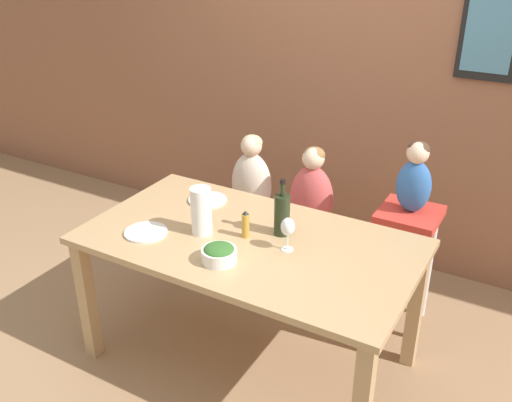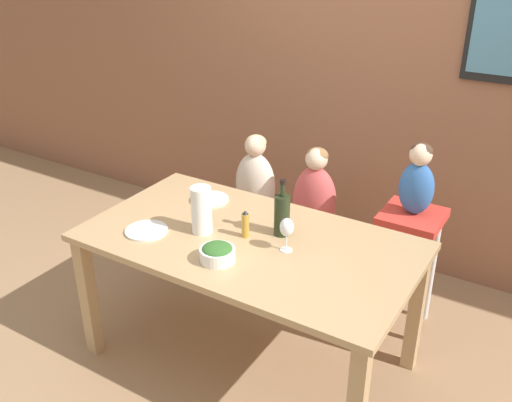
{
  "view_description": "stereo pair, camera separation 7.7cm",
  "coord_description": "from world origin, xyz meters",
  "px_view_note": "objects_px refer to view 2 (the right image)",
  "views": [
    {
      "loc": [
        1.25,
        -2.12,
        2.18
      ],
      "look_at": [
        0.0,
        0.07,
        0.94
      ],
      "focal_mm": 40.0,
      "sensor_mm": 36.0,
      "label": 1
    },
    {
      "loc": [
        1.32,
        -2.08,
        2.18
      ],
      "look_at": [
        0.0,
        0.07,
        0.94
      ],
      "focal_mm": 40.0,
      "sensor_mm": 36.0,
      "label": 2
    }
  ],
  "objects_px": {
    "person_child_center": "(315,193)",
    "wine_glass_near": "(287,228)",
    "paper_towel_roll": "(201,210)",
    "chair_right_highchair": "(409,240)",
    "dinner_plate_back_left": "(210,199)",
    "wine_bottle": "(282,214)",
    "dinner_plate_front_left": "(146,231)",
    "chair_far_left": "(255,224)",
    "person_baby_right": "(418,179)",
    "salad_bowl_large": "(217,253)",
    "person_child_left": "(255,179)",
    "chair_far_center": "(312,241)"
  },
  "relations": [
    {
      "from": "chair_far_left",
      "to": "wine_glass_near",
      "type": "bearing_deg",
      "value": -49.66
    },
    {
      "from": "chair_right_highchair",
      "to": "wine_bottle",
      "type": "height_order",
      "value": "wine_bottle"
    },
    {
      "from": "wine_glass_near",
      "to": "person_child_center",
      "type": "bearing_deg",
      "value": 105.57
    },
    {
      "from": "chair_far_left",
      "to": "wine_bottle",
      "type": "height_order",
      "value": "wine_bottle"
    },
    {
      "from": "salad_bowl_large",
      "to": "dinner_plate_back_left",
      "type": "bearing_deg",
      "value": 128.93
    },
    {
      "from": "wine_bottle",
      "to": "paper_towel_roll",
      "type": "height_order",
      "value": "wine_bottle"
    },
    {
      "from": "chair_far_center",
      "to": "salad_bowl_large",
      "type": "bearing_deg",
      "value": -91.32
    },
    {
      "from": "wine_bottle",
      "to": "wine_glass_near",
      "type": "bearing_deg",
      "value": -53.03
    },
    {
      "from": "dinner_plate_front_left",
      "to": "salad_bowl_large",
      "type": "bearing_deg",
      "value": -4.5
    },
    {
      "from": "chair_right_highchair",
      "to": "wine_glass_near",
      "type": "distance_m",
      "value": 0.89
    },
    {
      "from": "paper_towel_roll",
      "to": "chair_right_highchair",
      "type": "bearing_deg",
      "value": 43.48
    },
    {
      "from": "chair_right_highchair",
      "to": "wine_glass_near",
      "type": "bearing_deg",
      "value": -117.98
    },
    {
      "from": "salad_bowl_large",
      "to": "chair_far_center",
      "type": "bearing_deg",
      "value": 88.68
    },
    {
      "from": "chair_far_center",
      "to": "person_child_center",
      "type": "xyz_separation_m",
      "value": [
        0.0,
        0.0,
        0.33
      ]
    },
    {
      "from": "chair_far_center",
      "to": "dinner_plate_back_left",
      "type": "distance_m",
      "value": 0.75
    },
    {
      "from": "paper_towel_roll",
      "to": "salad_bowl_large",
      "type": "xyz_separation_m",
      "value": [
        0.22,
        -0.18,
        -0.08
      ]
    },
    {
      "from": "chair_far_left",
      "to": "dinner_plate_back_left",
      "type": "relative_size",
      "value": 2.1
    },
    {
      "from": "person_child_center",
      "to": "salad_bowl_large",
      "type": "height_order",
      "value": "person_child_center"
    },
    {
      "from": "person_baby_right",
      "to": "dinner_plate_front_left",
      "type": "distance_m",
      "value": 1.45
    },
    {
      "from": "chair_far_left",
      "to": "chair_right_highchair",
      "type": "bearing_deg",
      "value": -0.0
    },
    {
      "from": "person_child_left",
      "to": "person_child_center",
      "type": "bearing_deg",
      "value": 0.0
    },
    {
      "from": "chair_far_left",
      "to": "wine_bottle",
      "type": "bearing_deg",
      "value": -48.99
    },
    {
      "from": "wine_bottle",
      "to": "paper_towel_roll",
      "type": "xyz_separation_m",
      "value": [
        -0.36,
        -0.19,
        0.01
      ]
    },
    {
      "from": "paper_towel_roll",
      "to": "dinner_plate_back_left",
      "type": "xyz_separation_m",
      "value": [
        -0.18,
        0.32,
        -0.12
      ]
    },
    {
      "from": "person_child_left",
      "to": "wine_glass_near",
      "type": "relative_size",
      "value": 3.16
    },
    {
      "from": "chair_far_center",
      "to": "wine_bottle",
      "type": "height_order",
      "value": "wine_bottle"
    },
    {
      "from": "person_child_left",
      "to": "person_baby_right",
      "type": "height_order",
      "value": "person_baby_right"
    },
    {
      "from": "chair_far_left",
      "to": "person_child_left",
      "type": "relative_size",
      "value": 0.84
    },
    {
      "from": "dinner_plate_front_left",
      "to": "wine_glass_near",
      "type": "bearing_deg",
      "value": 16.84
    },
    {
      "from": "person_child_left",
      "to": "salad_bowl_large",
      "type": "relative_size",
      "value": 3.26
    },
    {
      "from": "wine_bottle",
      "to": "chair_far_center",
      "type": "bearing_deg",
      "value": 100.2
    },
    {
      "from": "chair_right_highchair",
      "to": "paper_towel_roll",
      "type": "xyz_separation_m",
      "value": [
        -0.84,
        -0.8,
        0.31
      ]
    },
    {
      "from": "person_child_left",
      "to": "dinner_plate_front_left",
      "type": "relative_size",
      "value": 2.5
    },
    {
      "from": "chair_far_center",
      "to": "chair_right_highchair",
      "type": "xyz_separation_m",
      "value": [
        0.6,
        -0.0,
        0.19
      ]
    },
    {
      "from": "chair_far_center",
      "to": "paper_towel_roll",
      "type": "bearing_deg",
      "value": -107.12
    },
    {
      "from": "chair_right_highchair",
      "to": "wine_glass_near",
      "type": "xyz_separation_m",
      "value": [
        -0.39,
        -0.74,
        0.31
      ]
    },
    {
      "from": "wine_glass_near",
      "to": "chair_far_left",
      "type": "bearing_deg",
      "value": 130.34
    },
    {
      "from": "person_baby_right",
      "to": "wine_glass_near",
      "type": "bearing_deg",
      "value": -117.96
    },
    {
      "from": "person_baby_right",
      "to": "chair_right_highchair",
      "type": "bearing_deg",
      "value": -90.0
    },
    {
      "from": "person_child_left",
      "to": "wine_bottle",
      "type": "relative_size",
      "value": 1.81
    },
    {
      "from": "chair_far_center",
      "to": "person_baby_right",
      "type": "distance_m",
      "value": 0.82
    },
    {
      "from": "chair_far_center",
      "to": "dinner_plate_front_left",
      "type": "relative_size",
      "value": 2.1
    },
    {
      "from": "dinner_plate_back_left",
      "to": "wine_glass_near",
      "type": "bearing_deg",
      "value": -21.88
    },
    {
      "from": "salad_bowl_large",
      "to": "dinner_plate_front_left",
      "type": "xyz_separation_m",
      "value": [
        -0.47,
        0.04,
        -0.04
      ]
    },
    {
      "from": "person_child_left",
      "to": "dinner_plate_front_left",
      "type": "distance_m",
      "value": 0.95
    },
    {
      "from": "chair_right_highchair",
      "to": "dinner_plate_back_left",
      "type": "height_order",
      "value": "dinner_plate_back_left"
    },
    {
      "from": "person_child_center",
      "to": "wine_glass_near",
      "type": "bearing_deg",
      "value": -74.43
    },
    {
      "from": "person_child_center",
      "to": "wine_glass_near",
      "type": "relative_size",
      "value": 3.16
    },
    {
      "from": "chair_right_highchair",
      "to": "salad_bowl_large",
      "type": "relative_size",
      "value": 4.45
    },
    {
      "from": "chair_right_highchair",
      "to": "person_child_left",
      "type": "distance_m",
      "value": 1.02
    }
  ]
}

